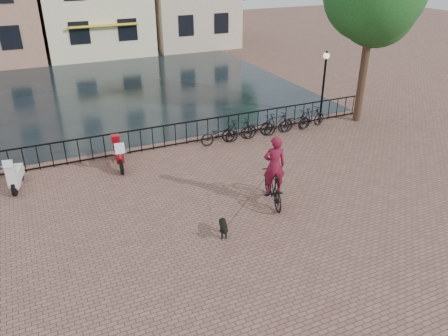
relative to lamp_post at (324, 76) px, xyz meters
name	(u,v)px	position (x,y,z in m)	size (l,w,h in m)	color
ground	(268,249)	(-7.20, -7.60, -2.38)	(100.00, 100.00, 0.00)	brown
canal_water	(126,90)	(-7.20, 9.70, -2.38)	(20.00, 20.00, 0.00)	black
railing	(175,135)	(-7.20, 0.40, -1.87)	(20.00, 0.05, 1.02)	black
lamp_post	(324,76)	(0.00, 0.00, 0.00)	(0.30, 0.30, 3.45)	black
cyclist	(274,174)	(-5.81, -5.44, -1.32)	(1.07, 2.12, 2.79)	black
dog	(223,228)	(-8.07, -6.46, -2.11)	(0.48, 0.82, 0.53)	black
motorcycle	(118,151)	(-9.84, -0.58, -1.71)	(0.62, 1.90, 1.33)	maroon
scooter	(15,170)	(-13.49, -0.76, -1.68)	(0.72, 1.56, 1.40)	silver
parked_bike_0	(220,134)	(-5.40, -0.20, -1.93)	(0.60, 1.72, 0.90)	black
parked_bike_1	(239,130)	(-4.45, -0.20, -1.88)	(0.47, 1.66, 1.00)	black
parked_bike_2	(258,128)	(-3.50, -0.20, -1.93)	(0.60, 1.72, 0.90)	black
parked_bike_3	(277,124)	(-2.55, -0.20, -1.88)	(0.47, 1.66, 1.00)	black
parked_bike_4	(294,121)	(-1.60, -0.20, -1.93)	(0.60, 1.72, 0.90)	black
parked_bike_5	(311,118)	(-0.65, -0.20, -1.88)	(0.47, 1.66, 1.00)	black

